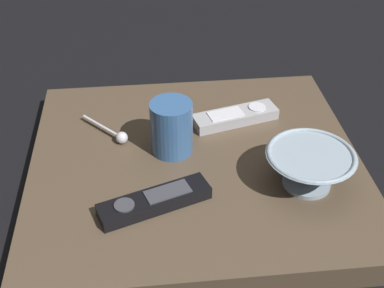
{
  "coord_description": "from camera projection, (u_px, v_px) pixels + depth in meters",
  "views": [
    {
      "loc": [
        -0.08,
        -0.74,
        0.65
      ],
      "look_at": [
        -0.01,
        0.02,
        0.07
      ],
      "focal_mm": 47.5,
      "sensor_mm": 36.0,
      "label": 1
    }
  ],
  "objects": [
    {
      "name": "tv_remote_far",
      "position": [
        235.0,
        116.0,
        1.05
      ],
      "size": [
        0.18,
        0.09,
        0.03
      ],
      "color": "#9E9EA3",
      "rests_on": "table"
    },
    {
      "name": "ground_plane",
      "position": [
        196.0,
        178.0,
        0.99
      ],
      "size": [
        6.0,
        6.0,
        0.0
      ],
      "primitive_type": "plane",
      "color": "black"
    },
    {
      "name": "table",
      "position": [
        196.0,
        168.0,
        0.97
      ],
      "size": [
        0.62,
        0.57,
        0.05
      ],
      "color": "#4C3D2D",
      "rests_on": "ground"
    },
    {
      "name": "coffee_mug",
      "position": [
        172.0,
        127.0,
        0.95
      ],
      "size": [
        0.08,
        0.08,
        0.1
      ],
      "color": "#33598C",
      "rests_on": "table"
    },
    {
      "name": "cereal_bowl",
      "position": [
        309.0,
        167.0,
        0.87
      ],
      "size": [
        0.15,
        0.15,
        0.07
      ],
      "color": "#8C9EAD",
      "rests_on": "table"
    },
    {
      "name": "teaspoon",
      "position": [
        117.0,
        135.0,
        0.99
      ],
      "size": [
        0.09,
        0.1,
        0.02
      ],
      "color": "silver",
      "rests_on": "table"
    },
    {
      "name": "tv_remote_near",
      "position": [
        155.0,
        201.0,
        0.85
      ],
      "size": [
        0.2,
        0.11,
        0.03
      ],
      "color": "black",
      "rests_on": "table"
    }
  ]
}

